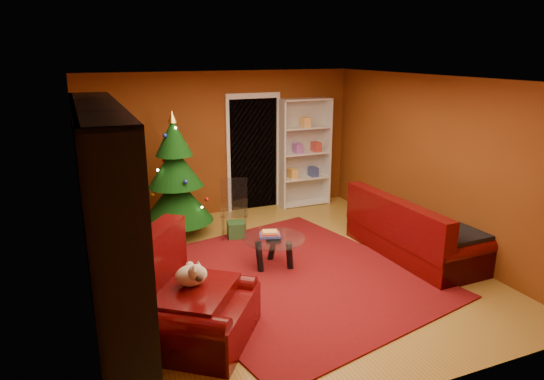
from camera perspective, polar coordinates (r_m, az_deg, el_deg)
name	(u,v)px	position (r m, az deg, el deg)	size (l,w,h in m)	color
floor	(283,271)	(6.86, 1.31, -9.52)	(5.00, 5.50, 0.05)	olive
ceiling	(284,77)	(6.19, 1.47, 13.16)	(5.00, 5.50, 0.05)	silver
wall_back	(222,144)	(8.94, -5.91, 5.45)	(5.00, 0.05, 2.60)	brown
wall_left	(79,202)	(5.88, -21.71, -1.30)	(0.05, 5.50, 2.60)	brown
wall_right	(436,163)	(7.75, 18.71, 3.02)	(0.05, 5.50, 2.60)	brown
doorway	(254,155)	(9.14, -2.17, 4.15)	(1.06, 0.60, 2.16)	black
rug	(292,276)	(6.65, 2.34, -10.06)	(3.12, 3.64, 0.02)	maroon
media_unit	(107,220)	(5.44, -18.83, -3.34)	(0.49, 3.17, 2.43)	black
christmas_tree	(176,176)	(7.91, -11.28, 1.58)	(1.16, 1.16, 2.06)	black
gift_box_teal	(149,229)	(8.19, -14.27, -4.47)	(0.27, 0.27, 0.27)	#217781
gift_box_green	(236,230)	(7.91, -4.24, -4.71)	(0.27, 0.27, 0.27)	#245827
white_bookshelf	(305,153)	(9.39, 3.86, 4.36)	(0.99, 0.36, 2.13)	white
armchair	(195,298)	(5.19, -9.07, -12.49)	(1.22, 1.22, 0.95)	#440506
dog	(191,275)	(5.15, -9.48, -9.88)	(0.40, 0.30, 0.31)	beige
sofa	(416,225)	(7.46, 16.57, -3.99)	(2.16, 0.97, 0.93)	#440506
coffee_table	(274,252)	(6.83, 0.22, -7.31)	(0.87, 0.87, 0.55)	gray
acrylic_chair	(234,212)	(7.84, -4.48, -2.64)	(0.44, 0.48, 0.86)	#66605B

